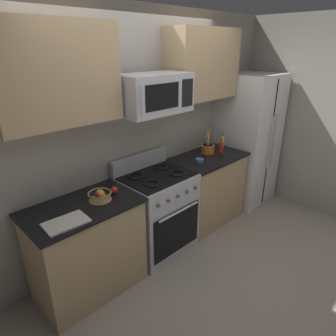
{
  "coord_description": "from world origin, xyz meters",
  "views": [
    {
      "loc": [
        -1.97,
        -1.47,
        2.21
      ],
      "look_at": [
        0.05,
        0.56,
        1.03
      ],
      "focal_mm": 31.9,
      "sensor_mm": 36.0,
      "label": 1
    }
  ],
  "objects_px": {
    "refrigerator": "(248,140)",
    "cutting_board": "(66,223)",
    "microwave": "(153,94)",
    "bottle_oil": "(222,142)",
    "fruit_basket": "(100,195)",
    "range_oven": "(157,212)",
    "apple_loose": "(114,190)",
    "utensil_crock": "(208,148)",
    "bottle_hot_sauce": "(221,146)",
    "prep_bowl": "(200,160)"
  },
  "relations": [
    {
      "from": "refrigerator",
      "to": "cutting_board",
      "type": "distance_m",
      "value": 2.93
    },
    {
      "from": "microwave",
      "to": "cutting_board",
      "type": "relative_size",
      "value": 2.22
    },
    {
      "from": "bottle_oil",
      "to": "fruit_basket",
      "type": "bearing_deg",
      "value": -177.33
    },
    {
      "from": "range_oven",
      "to": "apple_loose",
      "type": "xyz_separation_m",
      "value": [
        -0.55,
        -0.0,
        0.47
      ]
    },
    {
      "from": "apple_loose",
      "to": "utensil_crock",
      "type": "bearing_deg",
      "value": 3.26
    },
    {
      "from": "utensil_crock",
      "to": "apple_loose",
      "type": "relative_size",
      "value": 4.52
    },
    {
      "from": "apple_loose",
      "to": "cutting_board",
      "type": "xyz_separation_m",
      "value": [
        -0.57,
        -0.16,
        -0.03
      ]
    },
    {
      "from": "range_oven",
      "to": "utensil_crock",
      "type": "xyz_separation_m",
      "value": [
        0.98,
        0.08,
        0.5
      ]
    },
    {
      "from": "bottle_hot_sauce",
      "to": "apple_loose",
      "type": "bearing_deg",
      "value": 179.28
    },
    {
      "from": "microwave",
      "to": "bottle_oil",
      "type": "bearing_deg",
      "value": 1.97
    },
    {
      "from": "fruit_basket",
      "to": "apple_loose",
      "type": "bearing_deg",
      "value": 6.12
    },
    {
      "from": "fruit_basket",
      "to": "bottle_hot_sauce",
      "type": "relative_size",
      "value": 1.13
    },
    {
      "from": "utensil_crock",
      "to": "refrigerator",
      "type": "bearing_deg",
      "value": -6.99
    },
    {
      "from": "utensil_crock",
      "to": "microwave",
      "type": "bearing_deg",
      "value": -176.74
    },
    {
      "from": "fruit_basket",
      "to": "prep_bowl",
      "type": "relative_size",
      "value": 2.02
    },
    {
      "from": "cutting_board",
      "to": "prep_bowl",
      "type": "distance_m",
      "value": 1.79
    },
    {
      "from": "range_oven",
      "to": "refrigerator",
      "type": "distance_m",
      "value": 1.85
    },
    {
      "from": "range_oven",
      "to": "bottle_oil",
      "type": "bearing_deg",
      "value": 3.16
    },
    {
      "from": "fruit_basket",
      "to": "cutting_board",
      "type": "relative_size",
      "value": 0.64
    },
    {
      "from": "refrigerator",
      "to": "prep_bowl",
      "type": "xyz_separation_m",
      "value": [
        -1.13,
        -0.03,
        0.0
      ]
    },
    {
      "from": "cutting_board",
      "to": "apple_loose",
      "type": "bearing_deg",
      "value": 15.66
    },
    {
      "from": "prep_bowl",
      "to": "range_oven",
      "type": "bearing_deg",
      "value": 175.93
    },
    {
      "from": "bottle_oil",
      "to": "prep_bowl",
      "type": "distance_m",
      "value": 0.63
    },
    {
      "from": "fruit_basket",
      "to": "prep_bowl",
      "type": "height_order",
      "value": "fruit_basket"
    },
    {
      "from": "microwave",
      "to": "apple_loose",
      "type": "relative_size",
      "value": 10.77
    },
    {
      "from": "bottle_hot_sauce",
      "to": "prep_bowl",
      "type": "height_order",
      "value": "bottle_hot_sauce"
    },
    {
      "from": "apple_loose",
      "to": "prep_bowl",
      "type": "bearing_deg",
      "value": -2.01
    },
    {
      "from": "apple_loose",
      "to": "refrigerator",
      "type": "bearing_deg",
      "value": -0.31
    },
    {
      "from": "apple_loose",
      "to": "prep_bowl",
      "type": "xyz_separation_m",
      "value": [
        1.21,
        -0.04,
        -0.01
      ]
    },
    {
      "from": "cutting_board",
      "to": "bottle_hot_sauce",
      "type": "distance_m",
      "value": 2.25
    },
    {
      "from": "microwave",
      "to": "bottle_oil",
      "type": "distance_m",
      "value": 1.5
    },
    {
      "from": "utensil_crock",
      "to": "fruit_basket",
      "type": "distance_m",
      "value": 1.7
    },
    {
      "from": "bottle_oil",
      "to": "prep_bowl",
      "type": "height_order",
      "value": "bottle_oil"
    },
    {
      "from": "refrigerator",
      "to": "bottle_hot_sauce",
      "type": "height_order",
      "value": "refrigerator"
    },
    {
      "from": "fruit_basket",
      "to": "utensil_crock",
      "type": "bearing_deg",
      "value": 3.54
    },
    {
      "from": "range_oven",
      "to": "bottle_hot_sauce",
      "type": "bearing_deg",
      "value": -1.31
    },
    {
      "from": "apple_loose",
      "to": "prep_bowl",
      "type": "distance_m",
      "value": 1.21
    },
    {
      "from": "refrigerator",
      "to": "utensil_crock",
      "type": "relative_size",
      "value": 5.95
    },
    {
      "from": "range_oven",
      "to": "cutting_board",
      "type": "bearing_deg",
      "value": -171.62
    },
    {
      "from": "bottle_hot_sauce",
      "to": "range_oven",
      "type": "bearing_deg",
      "value": 178.69
    },
    {
      "from": "refrigerator",
      "to": "bottle_oil",
      "type": "bearing_deg",
      "value": 170.38
    },
    {
      "from": "microwave",
      "to": "bottle_hot_sauce",
      "type": "height_order",
      "value": "microwave"
    },
    {
      "from": "prep_bowl",
      "to": "apple_loose",
      "type": "bearing_deg",
      "value": 177.99
    },
    {
      "from": "utensil_crock",
      "to": "bottle_oil",
      "type": "bearing_deg",
      "value": -2.31
    },
    {
      "from": "cutting_board",
      "to": "fruit_basket",
      "type": "bearing_deg",
      "value": 19.38
    },
    {
      "from": "utensil_crock",
      "to": "bottle_hot_sauce",
      "type": "bearing_deg",
      "value": -37.74
    },
    {
      "from": "bottle_hot_sauce",
      "to": "fruit_basket",
      "type": "bearing_deg",
      "value": 179.9
    },
    {
      "from": "utensil_crock",
      "to": "bottle_oil",
      "type": "xyz_separation_m",
      "value": [
        0.3,
        -0.01,
        0.02
      ]
    },
    {
      "from": "range_oven",
      "to": "apple_loose",
      "type": "distance_m",
      "value": 0.72
    },
    {
      "from": "refrigerator",
      "to": "apple_loose",
      "type": "relative_size",
      "value": 26.85
    }
  ]
}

